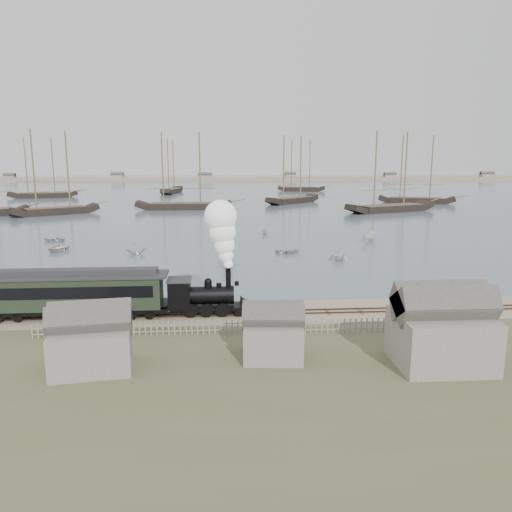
{
  "coord_description": "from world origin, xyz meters",
  "views": [
    {
      "loc": [
        -1.52,
        -44.36,
        13.71
      ],
      "look_at": [
        2.17,
        6.63,
        3.5
      ],
      "focal_mm": 35.0,
      "sensor_mm": 36.0,
      "label": 1
    }
  ],
  "objects": [
    {
      "name": "passenger_coach",
      "position": [
        -13.85,
        -2.0,
        2.35
      ],
      "size": [
        15.4,
        2.97,
        3.74
      ],
      "color": "black",
      "rests_on": "ground"
    },
    {
      "name": "rowboat_7",
      "position": [
        6.42,
        43.11,
        0.75
      ],
      "size": [
        2.79,
        2.47,
        1.38
      ],
      "primitive_type": "imported",
      "rotation": [
        0.0,
        0.0,
        0.08
      ],
      "color": "silver",
      "rests_on": "harbor_water"
    },
    {
      "name": "rowboat_6",
      "position": [
        -28.92,
        38.77,
        0.42
      ],
      "size": [
        2.78,
        3.7,
        0.73
      ],
      "primitive_type": "imported",
      "rotation": [
        0.0,
        0.0,
        4.63
      ],
      "color": "silver",
      "rests_on": "harbor_water"
    },
    {
      "name": "schooner_8",
      "position": [
        31.07,
        154.83,
        10.06
      ],
      "size": [
        19.19,
        6.54,
        20.0
      ],
      "primitive_type": null,
      "rotation": [
        0.0,
        0.0,
        -0.12
      ],
      "color": "black",
      "rests_on": "harbor_water"
    },
    {
      "name": "rowboat_4",
      "position": [
        14.36,
        20.29,
        0.89
      ],
      "size": [
        4.16,
        4.08,
        1.66
      ],
      "primitive_type": "imported",
      "rotation": [
        0.0,
        0.0,
        5.64
      ],
      "color": "silver",
      "rests_on": "harbor_water"
    },
    {
      "name": "schooner_4",
      "position": [
        41.36,
        78.49,
        10.06
      ],
      "size": [
        25.29,
        14.61,
        20.0
      ],
      "primitive_type": null,
      "rotation": [
        0.0,
        0.0,
        0.38
      ],
      "color": "black",
      "rests_on": "harbor_water"
    },
    {
      "name": "schooner_6",
      "position": [
        -60.97,
        129.19,
        10.06
      ],
      "size": [
        22.38,
        8.6,
        20.0
      ],
      "primitive_type": null,
      "rotation": [
        0.0,
        0.0,
        0.17
      ],
      "color": "black",
      "rests_on": "harbor_water"
    },
    {
      "name": "schooner_3",
      "position": [
        20.17,
        103.41,
        10.06
      ],
      "size": [
        18.21,
        17.09,
        20.0
      ],
      "primitive_type": null,
      "rotation": [
        0.0,
        0.0,
        0.73
      ],
      "color": "black",
      "rests_on": "harbor_water"
    },
    {
      "name": "shed_mid",
      "position": [
        2.0,
        -12.0,
        0.0
      ],
      "size": [
        4.0,
        3.5,
        3.6
      ],
      "primitive_type": null,
      "color": "slate",
      "rests_on": "ground"
    },
    {
      "name": "far_spit",
      "position": [
        0.0,
        250.0,
        0.0
      ],
      "size": [
        500.0,
        20.0,
        1.8
      ],
      "primitive_type": "cube",
      "color": "tan",
      "rests_on": "ground"
    },
    {
      "name": "schooner_5",
      "position": [
        56.79,
        100.62,
        10.06
      ],
      "size": [
        22.34,
        12.19,
        20.0
      ],
      "primitive_type": null,
      "rotation": [
        0.0,
        0.0,
        -0.35
      ],
      "color": "black",
      "rests_on": "harbor_water"
    },
    {
      "name": "rowboat_5",
      "position": [
        23.01,
        34.92,
        0.84
      ],
      "size": [
        3.92,
        3.91,
        1.55
      ],
      "primitive_type": "imported",
      "rotation": [
        0.0,
        0.0,
        2.36
      ],
      "color": "silver",
      "rests_on": "harbor_water"
    },
    {
      "name": "shed_left",
      "position": [
        -10.0,
        -13.0,
        0.0
      ],
      "size": [
        5.0,
        4.0,
        4.1
      ],
      "primitive_type": null,
      "color": "slate",
      "rests_on": "ground"
    },
    {
      "name": "ground",
      "position": [
        0.0,
        0.0,
        0.0
      ],
      "size": [
        600.0,
        600.0,
        0.0
      ],
      "primitive_type": "plane",
      "color": "tan",
      "rests_on": "ground"
    },
    {
      "name": "rail_track",
      "position": [
        0.0,
        -2.0,
        0.04
      ],
      "size": [
        120.0,
        1.8,
        0.16
      ],
      "color": "#3B2920",
      "rests_on": "ground"
    },
    {
      "name": "rowboat_8",
      "position": [
        -25.12,
        30.22,
        0.52
      ],
      "size": [
        5.15,
        4.31,
        0.92
      ],
      "primitive_type": "imported",
      "rotation": [
        0.0,
        0.0,
        2.85
      ],
      "color": "silver",
      "rests_on": "harbor_water"
    },
    {
      "name": "picket_fence_west",
      "position": [
        -6.5,
        -7.0,
        0.0
      ],
      "size": [
        19.0,
        0.1,
        1.2
      ],
      "primitive_type": null,
      "color": "slate",
      "rests_on": "ground"
    },
    {
      "name": "picket_fence_east",
      "position": [
        12.5,
        -7.5,
        0.0
      ],
      "size": [
        15.0,
        0.1,
        1.2
      ],
      "primitive_type": null,
      "color": "slate",
      "rests_on": "ground"
    },
    {
      "name": "schooner_7",
      "position": [
        -19.67,
        147.95,
        10.06
      ],
      "size": [
        7.79,
        20.34,
        20.0
      ],
      "primitive_type": null,
      "rotation": [
        0.0,
        0.0,
        1.41
      ],
      "color": "black",
      "rests_on": "harbor_water"
    },
    {
      "name": "rowboat_3",
      "position": [
        8.11,
        25.71,
        0.43
      ],
      "size": [
        2.67,
        3.66,
        0.74
      ],
      "primitive_type": "imported",
      "rotation": [
        0.0,
        0.0,
        1.54
      ],
      "color": "silver",
      "rests_on": "harbor_water"
    },
    {
      "name": "beached_dinghy",
      "position": [
        -16.24,
        0.95,
        0.44
      ],
      "size": [
        3.39,
        4.49,
        0.88
      ],
      "primitive_type": "imported",
      "rotation": [
        0.0,
        0.0,
        1.48
      ],
      "color": "silver",
      "rests_on": "ground"
    },
    {
      "name": "schooner_1",
      "position": [
        -40.85,
        78.12,
        10.06
      ],
      "size": [
        19.38,
        14.84,
        20.0
      ],
      "primitive_type": null,
      "rotation": [
        0.0,
        0.0,
        0.58
      ],
      "color": "black",
      "rests_on": "harbor_water"
    },
    {
      "name": "harbor_water",
      "position": [
        0.0,
        170.0,
        0.03
      ],
      "size": [
        600.0,
        336.0,
        0.06
      ],
      "primitive_type": "cube",
      "color": "#4C5C6D",
      "rests_on": "ground"
    },
    {
      "name": "rowboat_0",
      "position": [
        -18.78,
        13.09,
        0.41
      ],
      "size": [
        4.2,
        3.88,
        0.71
      ],
      "primitive_type": "imported",
      "rotation": [
        0.0,
        0.0,
        0.56
      ],
      "color": "silver",
      "rests_on": "harbor_water"
    },
    {
      "name": "rowboat_1",
      "position": [
        -13.57,
        26.56,
        0.8
      ],
      "size": [
        2.92,
        3.22,
        1.47
      ],
      "primitive_type": "imported",
      "rotation": [
        0.0,
        0.0,
        1.77
      ],
      "color": "silver",
      "rests_on": "harbor_water"
    },
    {
      "name": "schooner_2",
      "position": [
        -10.93,
        87.87,
        10.06
      ],
      "size": [
        25.17,
        6.25,
        20.0
      ],
      "primitive_type": null,
      "rotation": [
        0.0,
        0.0,
        -0.02
      ],
      "color": "black",
      "rests_on": "harbor_water"
    },
    {
      "name": "rowboat_2",
      "position": [
        -0.73,
        16.46,
        0.83
      ],
      "size": [
        4.11,
        1.8,
        1.55
      ],
      "primitive_type": "imported",
      "rotation": [
        0.0,
        0.0,
        3.22
      ],
      "color": "silver",
      "rests_on": "harbor_water"
    },
    {
      "name": "shed_right",
      "position": [
        13.0,
        -14.0,
        0.0
      ],
      "size": [
        6.0,
        5.0,
        5.1
      ],
      "primitive_type": null,
      "color": "slate",
      "rests_on": "ground"
    },
    {
      "name": "locomotive",
      "position": [
        -1.65,
        -2.0,
        4.48
      ],
      "size": [
        7.8,
        2.91,
        9.73
      ],
      "color": "black",
      "rests_on": "ground"
    }
  ]
}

